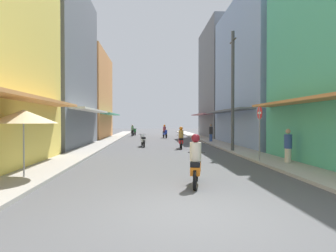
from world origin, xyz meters
name	(u,v)px	position (x,y,z in m)	size (l,w,h in m)	color
ground_plane	(159,143)	(0.00, 19.75, 0.00)	(104.51, 104.51, 0.00)	#4C4C4F
sidewalk_left	(104,143)	(-4.97, 19.75, 0.06)	(1.75, 55.50, 0.12)	#9E9991
sidewalk_right	(213,142)	(4.97, 19.75, 0.06)	(1.75, 55.50, 0.12)	#ADA89E
building_left_mid	(45,67)	(-8.84, 16.29, 6.12)	(7.05, 10.28, 12.24)	slate
building_left_far	(80,96)	(-8.84, 27.41, 4.90)	(7.05, 10.30, 9.81)	#D88C4C
building_right_mid	(268,74)	(8.84, 16.89, 5.85)	(7.05, 11.86, 11.71)	#8CA5CC
building_right_far	(230,82)	(8.84, 28.08, 6.68)	(7.05, 9.58, 13.38)	slate
motorbike_black	(133,131)	(-3.13, 32.07, 0.70)	(0.55, 1.81, 1.58)	black
motorbike_red	(181,139)	(1.36, 14.29, 0.70)	(0.55, 1.81, 1.58)	black
motorbike_green	(135,132)	(-3.00, 34.62, 0.50)	(0.61, 1.79, 0.96)	black
motorbike_blue	(165,132)	(0.92, 27.58, 0.70)	(0.62, 1.79, 1.58)	black
motorbike_white	(143,140)	(-1.39, 16.03, 0.50)	(0.56, 1.80, 0.96)	black
motorbike_orange	(196,162)	(0.52, 2.61, 0.70)	(0.63, 1.79, 1.58)	black
pedestrian_far	(288,147)	(5.31, 6.40, 0.81)	(0.34, 0.34, 1.62)	beige
pedestrian_crossing	(211,133)	(4.74, 19.82, 0.85)	(0.34, 0.34, 1.70)	#334C8C
vendor_umbrella	(24,117)	(-5.03, 3.74, 2.11)	(2.19, 2.19, 2.34)	#99999E
utility_pole	(233,91)	(4.34, 11.65, 3.88)	(0.20, 1.20, 7.60)	#4C4C4F
street_sign_no_entry	(260,126)	(4.24, 7.00, 1.72)	(0.07, 0.60, 2.65)	gray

